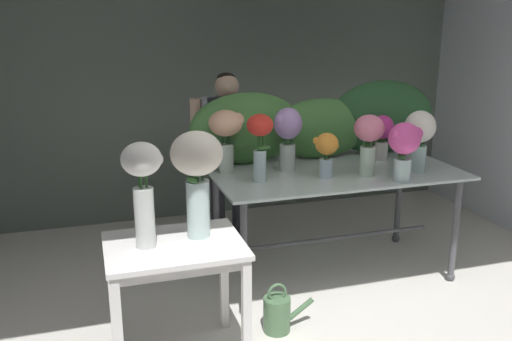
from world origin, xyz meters
TOP-DOWN VIEW (x-y plane):
  - ground_plane at (0.00, 1.69)m, footprint 7.42×7.42m
  - wall_back at (0.00, 3.37)m, footprint 4.93×0.12m
  - display_table_glass at (0.37, 1.64)m, footprint 1.89×1.02m
  - side_table_white at (-1.00, 0.84)m, footprint 0.79×0.61m
  - florist at (-0.31, 2.30)m, footprint 0.62×0.24m
  - foliage_backdrop at (0.41, 2.03)m, footprint 2.14×0.30m
  - vase_lilac_snapdragons at (0.01, 1.73)m, footprint 0.24×0.21m
  - vase_magenta_freesia at (0.87, 1.82)m, footprint 0.20×0.18m
  - vase_sunset_peonies at (0.22, 1.47)m, footprint 0.20×0.17m
  - vase_scarlet_stock at (-0.27, 1.52)m, footprint 0.19×0.19m
  - vase_ivory_carnations at (0.95, 1.42)m, footprint 0.23×0.23m
  - vase_rosy_tulips at (0.53, 1.44)m, footprint 0.22×0.22m
  - vase_fuchsia_lilies at (0.71, 1.23)m, footprint 0.26×0.23m
  - vase_peach_dahlias at (-0.44, 1.82)m, footprint 0.27×0.25m
  - vase_white_roses_tall at (-1.16, 0.84)m, footprint 0.23×0.22m
  - vase_cream_lisianthus_tall at (-0.84, 0.90)m, footprint 0.30×0.30m
  - watering_can at (-0.33, 0.96)m, footprint 0.35×0.18m

SIDE VIEW (x-z plane):
  - ground_plane at x=0.00m, z-range 0.00..0.00m
  - watering_can at x=-0.33m, z-range -0.05..0.30m
  - side_table_white at x=-1.00m, z-range 0.28..1.04m
  - display_table_glass at x=0.37m, z-range 0.31..1.18m
  - florist at x=-0.31m, z-range 0.19..1.75m
  - vase_sunset_peonies at x=0.22m, z-range 0.90..1.23m
  - vase_magenta_freesia at x=0.87m, z-range 0.90..1.27m
  - vase_white_roses_tall at x=-1.16m, z-range 0.82..1.43m
  - vase_fuchsia_lilies at x=0.71m, z-range 0.92..1.34m
  - vase_rosy_tulips at x=0.53m, z-range 0.92..1.37m
  - vase_ivory_carnations at x=0.95m, z-range 0.92..1.38m
  - foliage_backdrop at x=0.41m, z-range 0.84..1.46m
  - vase_lilac_snapdragons at x=0.01m, z-range 0.92..1.40m
  - vase_cream_lisianthus_tall at x=-0.84m, z-range 0.85..1.48m
  - vase_scarlet_stock at x=-0.27m, z-range 0.93..1.42m
  - vase_peach_dahlias at x=-0.44m, z-range 0.94..1.42m
  - wall_back at x=0.00m, z-range 0.00..2.82m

